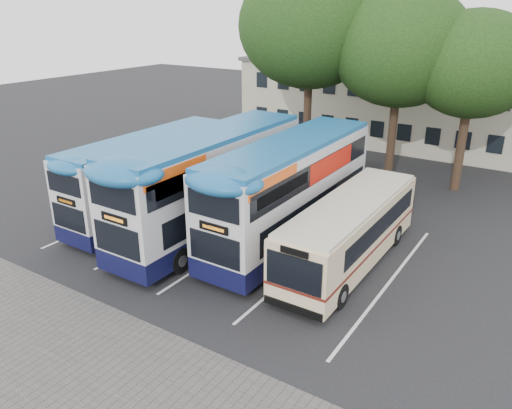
{
  "coord_description": "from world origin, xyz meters",
  "views": [
    {
      "loc": [
        8.11,
        -11.98,
        10.03
      ],
      "look_at": [
        -2.9,
        5.0,
        1.99
      ],
      "focal_mm": 35.0,
      "sensor_mm": 36.0,
      "label": 1
    }
  ],
  "objects_px": {
    "tree_mid": "(401,47)",
    "tree_right": "(474,65)",
    "bus_single": "(351,228)",
    "tree_left": "(311,26)",
    "bus_dd_right": "(291,187)",
    "bus_dd_mid": "(212,179)",
    "bus_dd_left": "(152,173)"
  },
  "relations": [
    {
      "from": "tree_mid",
      "to": "bus_dd_mid",
      "type": "relative_size",
      "value": 0.98
    },
    {
      "from": "bus_dd_left",
      "to": "bus_single",
      "type": "height_order",
      "value": "bus_dd_left"
    },
    {
      "from": "tree_right",
      "to": "bus_single",
      "type": "distance_m",
      "value": 13.19
    },
    {
      "from": "bus_dd_left",
      "to": "bus_dd_mid",
      "type": "distance_m",
      "value": 3.82
    },
    {
      "from": "tree_left",
      "to": "bus_dd_right",
      "type": "bearing_deg",
      "value": -66.02
    },
    {
      "from": "bus_dd_mid",
      "to": "bus_single",
      "type": "distance_m",
      "value": 6.75
    },
    {
      "from": "tree_right",
      "to": "bus_single",
      "type": "bearing_deg",
      "value": -97.82
    },
    {
      "from": "tree_mid",
      "to": "tree_right",
      "type": "height_order",
      "value": "tree_mid"
    },
    {
      "from": "tree_mid",
      "to": "tree_right",
      "type": "bearing_deg",
      "value": 3.77
    },
    {
      "from": "tree_right",
      "to": "bus_dd_right",
      "type": "distance_m",
      "value": 13.03
    },
    {
      "from": "bus_dd_mid",
      "to": "tree_left",
      "type": "bearing_deg",
      "value": 95.47
    },
    {
      "from": "tree_left",
      "to": "bus_single",
      "type": "bearing_deg",
      "value": -54.53
    },
    {
      "from": "bus_dd_right",
      "to": "bus_dd_left",
      "type": "bearing_deg",
      "value": -169.79
    },
    {
      "from": "bus_dd_mid",
      "to": "bus_dd_right",
      "type": "xyz_separation_m",
      "value": [
        3.44,
        1.3,
        -0.09
      ]
    },
    {
      "from": "tree_left",
      "to": "bus_dd_right",
      "type": "relative_size",
      "value": 1.14
    },
    {
      "from": "tree_mid",
      "to": "tree_right",
      "type": "xyz_separation_m",
      "value": [
        3.97,
        0.26,
        -0.75
      ]
    },
    {
      "from": "bus_dd_left",
      "to": "bus_single",
      "type": "bearing_deg",
      "value": 3.51
    },
    {
      "from": "tree_right",
      "to": "bus_dd_right",
      "type": "bearing_deg",
      "value": -113.34
    },
    {
      "from": "tree_left",
      "to": "tree_mid",
      "type": "height_order",
      "value": "tree_left"
    },
    {
      "from": "bus_dd_mid",
      "to": "bus_dd_right",
      "type": "bearing_deg",
      "value": 20.78
    },
    {
      "from": "tree_left",
      "to": "tree_mid",
      "type": "relative_size",
      "value": 1.13
    },
    {
      "from": "tree_mid",
      "to": "bus_single",
      "type": "distance_m",
      "value": 13.4
    },
    {
      "from": "tree_right",
      "to": "bus_dd_mid",
      "type": "height_order",
      "value": "tree_right"
    },
    {
      "from": "tree_left",
      "to": "bus_single",
      "type": "height_order",
      "value": "tree_left"
    },
    {
      "from": "bus_single",
      "to": "tree_left",
      "type": "bearing_deg",
      "value": 125.47
    },
    {
      "from": "tree_mid",
      "to": "bus_dd_right",
      "type": "height_order",
      "value": "tree_mid"
    },
    {
      "from": "tree_mid",
      "to": "bus_dd_mid",
      "type": "xyz_separation_m",
      "value": [
        -4.31,
        -12.25,
        -5.22
      ]
    },
    {
      "from": "tree_mid",
      "to": "bus_dd_mid",
      "type": "height_order",
      "value": "tree_mid"
    },
    {
      "from": "tree_mid",
      "to": "tree_left",
      "type": "bearing_deg",
      "value": -172.17
    },
    {
      "from": "tree_right",
      "to": "bus_dd_mid",
      "type": "distance_m",
      "value": 15.65
    },
    {
      "from": "bus_single",
      "to": "tree_right",
      "type": "bearing_deg",
      "value": 82.18
    },
    {
      "from": "bus_single",
      "to": "bus_dd_left",
      "type": "bearing_deg",
      "value": -176.49
    }
  ]
}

